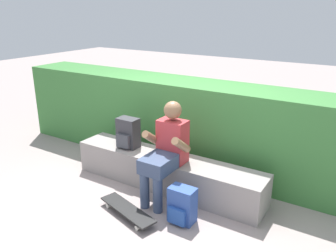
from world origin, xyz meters
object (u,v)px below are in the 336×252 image
Objects in this scene: skateboard_near_person at (127,210)px; backpack_on_bench at (128,133)px; person_skater at (166,149)px; bench_main at (166,172)px; backpack_on_ground at (182,206)px.

backpack_on_bench is at bearing 127.04° from skateboard_near_person.
person_skater reaches higher than backpack_on_bench.
bench_main is 2.18× the size of person_skater.
backpack_on_bench is (-0.73, 0.20, -0.01)m from person_skater.
skateboard_near_person is 1.11m from backpack_on_bench.
backpack_on_ground is (0.41, -0.33, -0.44)m from person_skater.
skateboard_near_person is 2.06× the size of backpack_on_bench.
backpack_on_bench is at bearing 164.43° from person_skater.
backpack_on_bench is at bearing 154.78° from backpack_on_ground.
backpack_on_bench is (-0.58, 0.77, 0.55)m from skateboard_near_person.
skateboard_near_person is (-0.01, -0.78, -0.14)m from bench_main.
bench_main is at bearing 122.00° from person_skater.
backpack_on_ground is at bearing -25.22° from backpack_on_bench.
person_skater is 2.94× the size of backpack_on_ground.
backpack_on_bench reaches higher than bench_main.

